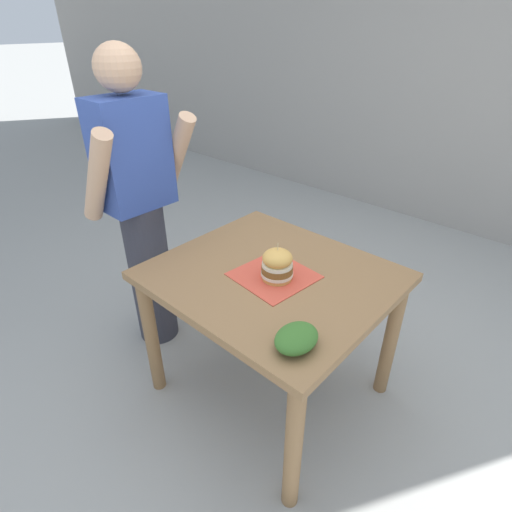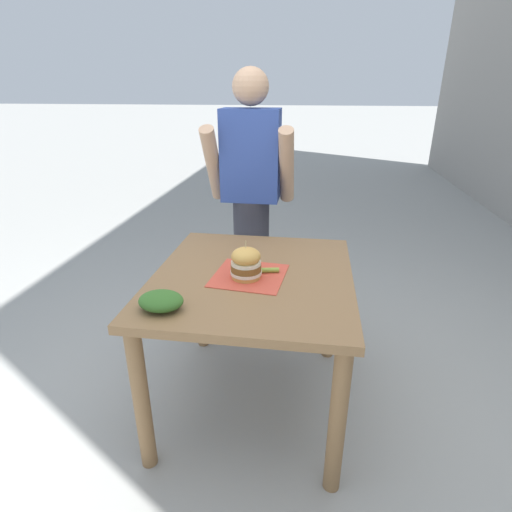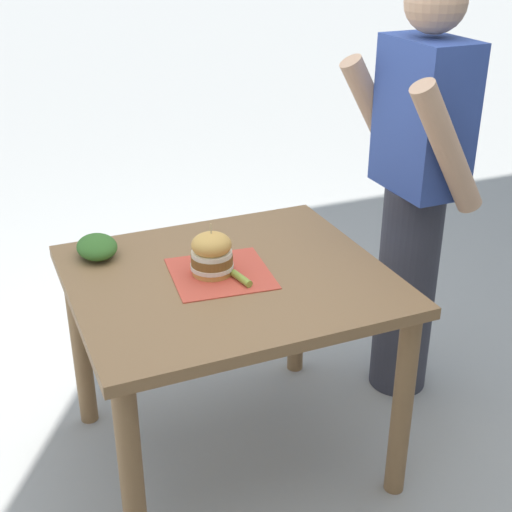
# 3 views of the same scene
# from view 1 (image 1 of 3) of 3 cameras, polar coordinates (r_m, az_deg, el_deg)

# --- Properties ---
(ground_plane) EXTENTS (80.00, 80.00, 0.00)m
(ground_plane) POSITION_cam_1_polar(r_m,az_deg,el_deg) (2.35, 1.90, -18.12)
(ground_plane) COLOR #9E9E99
(patio_table) EXTENTS (0.93, 1.04, 0.76)m
(patio_table) POSITION_cam_1_polar(r_m,az_deg,el_deg) (1.92, 2.22, -5.43)
(patio_table) COLOR olive
(patio_table) RESTS_ON ground
(serving_paper) EXTENTS (0.36, 0.36, 0.00)m
(serving_paper) POSITION_cam_1_polar(r_m,az_deg,el_deg) (1.82, 2.58, -2.80)
(serving_paper) COLOR #D64C38
(serving_paper) RESTS_ON patio_table
(sandwich) EXTENTS (0.14, 0.14, 0.18)m
(sandwich) POSITION_cam_1_polar(r_m,az_deg,el_deg) (1.76, 3.06, -1.24)
(sandwich) COLOR gold
(sandwich) RESTS_ON serving_paper
(pickle_spear) EXTENTS (0.10, 0.04, 0.02)m
(pickle_spear) POSITION_cam_1_polar(r_m,az_deg,el_deg) (1.90, 3.30, -0.92)
(pickle_spear) COLOR #8EA83D
(pickle_spear) RESTS_ON serving_paper
(side_salad) EXTENTS (0.18, 0.14, 0.07)m
(side_salad) POSITION_cam_1_polar(r_m,az_deg,el_deg) (1.45, 5.79, -11.60)
(side_salad) COLOR #386B28
(side_salad) RESTS_ON patio_table
(diner_across_table) EXTENTS (0.55, 0.35, 1.69)m
(diner_across_table) POSITION_cam_1_polar(r_m,az_deg,el_deg) (2.27, -16.17, 6.60)
(diner_across_table) COLOR #33333D
(diner_across_table) RESTS_ON ground
(parked_car_near_curb) EXTENTS (4.25, 1.93, 1.60)m
(parked_car_near_curb) POSITION_cam_1_polar(r_m,az_deg,el_deg) (12.34, -5.06, 25.70)
(parked_car_near_curb) COLOR silver
(parked_car_near_curb) RESTS_ON ground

